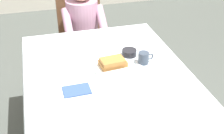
# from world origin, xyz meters

# --- Properties ---
(dining_table_main) EXTENTS (1.12, 1.52, 0.74)m
(dining_table_main) POSITION_xyz_m (0.00, 0.00, 0.65)
(dining_table_main) COLOR silver
(dining_table_main) RESTS_ON ground
(chair_diner) EXTENTS (0.44, 0.45, 0.93)m
(chair_diner) POSITION_xyz_m (0.01, 1.17, 0.53)
(chair_diner) COLOR brown
(chair_diner) RESTS_ON ground
(diner_person) EXTENTS (0.40, 0.43, 1.12)m
(diner_person) POSITION_xyz_m (0.01, 1.01, 0.67)
(diner_person) COLOR #B2849E
(diner_person) RESTS_ON ground
(plate_breakfast) EXTENTS (0.28, 0.28, 0.02)m
(plate_breakfast) POSITION_xyz_m (0.06, 0.08, 0.75)
(plate_breakfast) COLOR white
(plate_breakfast) RESTS_ON dining_table_main
(breakfast_stack) EXTENTS (0.19, 0.14, 0.06)m
(breakfast_stack) POSITION_xyz_m (0.05, 0.09, 0.79)
(breakfast_stack) COLOR #A36B33
(breakfast_stack) RESTS_ON plate_breakfast
(cup_coffee) EXTENTS (0.11, 0.08, 0.08)m
(cup_coffee) POSITION_xyz_m (0.28, 0.10, 0.78)
(cup_coffee) COLOR #333D4C
(cup_coffee) RESTS_ON dining_table_main
(bowl_butter) EXTENTS (0.11, 0.11, 0.04)m
(bowl_butter) POSITION_xyz_m (0.22, 0.23, 0.76)
(bowl_butter) COLOR black
(bowl_butter) RESTS_ON dining_table_main
(syrup_pitcher) EXTENTS (0.08, 0.08, 0.07)m
(syrup_pitcher) POSITION_xyz_m (-0.19, 0.17, 0.78)
(syrup_pitcher) COLOR silver
(syrup_pitcher) RESTS_ON dining_table_main
(fork_left_of_plate) EXTENTS (0.03, 0.18, 0.00)m
(fork_left_of_plate) POSITION_xyz_m (-0.13, 0.06, 0.74)
(fork_left_of_plate) COLOR silver
(fork_left_of_plate) RESTS_ON dining_table_main
(knife_right_of_plate) EXTENTS (0.04, 0.20, 0.00)m
(knife_right_of_plate) POSITION_xyz_m (0.25, 0.06, 0.74)
(knife_right_of_plate) COLOR silver
(knife_right_of_plate) RESTS_ON dining_table_main
(spoon_near_edge) EXTENTS (0.15, 0.02, 0.00)m
(spoon_near_edge) POSITION_xyz_m (0.02, -0.23, 0.74)
(spoon_near_edge) COLOR silver
(spoon_near_edge) RESTS_ON dining_table_main
(napkin_folded) EXTENTS (0.17, 0.12, 0.01)m
(napkin_folded) POSITION_xyz_m (-0.23, -0.11, 0.74)
(napkin_folded) COLOR #334C7F
(napkin_folded) RESTS_ON dining_table_main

